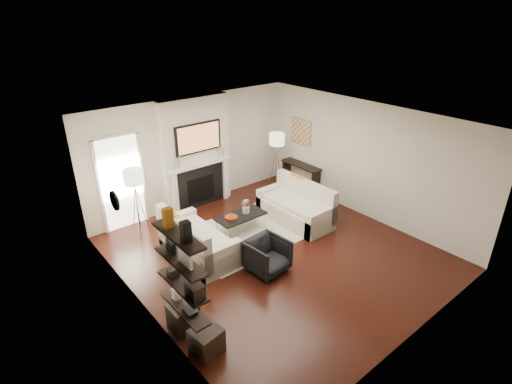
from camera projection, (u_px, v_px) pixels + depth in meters
room_envelope at (276, 193)px, 7.56m from camera, size 6.00×6.00×6.00m
chimney_breast at (196, 153)px, 9.56m from camera, size 1.80×0.25×2.70m
fireplace_surround at (201, 187)px, 9.82m from camera, size 1.30×0.02×1.04m
firebox at (201, 189)px, 9.85m from camera, size 0.75×0.02×0.65m
mantel_pilaster_l at (175, 194)px, 9.38m from camera, size 0.12×0.08×1.10m
mantel_pilaster_r at (225, 179)px, 10.20m from camera, size 0.12×0.08×1.10m
mantel_shelf at (200, 164)px, 9.53m from camera, size 1.70×0.18×0.07m
tv_body at (198, 138)px, 9.27m from camera, size 1.20×0.06×0.70m
tv_screen at (199, 138)px, 9.25m from camera, size 1.10×0.00×0.62m
candlestick_l_tall at (179, 162)px, 9.14m from camera, size 0.04×0.04×0.30m
candlestick_l_short at (174, 165)px, 9.08m from camera, size 0.04×0.04×0.24m
candlestick_r_tall at (219, 152)px, 9.78m from camera, size 0.04×0.04×0.30m
candlestick_r_short at (223, 152)px, 9.87m from camera, size 0.04×0.04×0.24m
hallway_panel at (121, 183)px, 8.70m from camera, size 0.90×0.02×2.10m
door_trim_l at (100, 189)px, 8.41m from camera, size 0.06×0.06×2.16m
door_trim_r at (142, 178)px, 8.96m from camera, size 0.06×0.06×2.16m
door_trim_top at (114, 136)px, 8.23m from camera, size 1.02×0.06×0.06m
rug at (243, 234)px, 8.79m from camera, size 2.60×2.00×0.01m
loveseat_left_base at (199, 246)px, 7.97m from camera, size 0.85×1.80×0.42m
loveseat_left_back at (183, 238)px, 7.65m from camera, size 0.18×1.80×0.80m
loveseat_left_arm_n at (222, 260)px, 7.37m from camera, size 0.85×0.18×0.60m
loveseat_left_arm_s at (178, 226)px, 8.50m from camera, size 0.85×0.18×0.60m
loveseat_left_cushion at (200, 234)px, 7.89m from camera, size 0.63×1.44×0.10m
pillow_left_orange at (174, 223)px, 7.77m from camera, size 0.10×0.42×0.42m
pillow_left_charcoal at (190, 236)px, 7.36m from camera, size 0.10×0.40×0.40m
loveseat_right_base at (295, 213)px, 9.26m from camera, size 0.85×1.80×0.42m
loveseat_right_back at (305, 196)px, 9.31m from camera, size 0.18×1.80×0.80m
loveseat_right_arm_n at (321, 222)px, 8.65m from camera, size 0.85×0.18×0.60m
loveseat_right_arm_s at (272, 197)px, 9.78m from camera, size 0.85×0.18×0.60m
loveseat_right_cushion at (294, 203)px, 9.12m from camera, size 0.63×1.44×0.10m
pillow_right_orange at (297, 184)px, 9.44m from camera, size 0.10×0.42×0.42m
pillow_right_charcoal at (315, 193)px, 9.02m from camera, size 0.10×0.40×0.40m
coffee_table at (241, 216)px, 8.72m from camera, size 1.10×0.55×0.04m
coffee_leg_nw at (228, 236)px, 8.36m from camera, size 0.02×0.02×0.38m
coffee_leg_ne at (264, 221)px, 8.94m from camera, size 0.02×0.02×0.38m
coffee_leg_sw at (216, 228)px, 8.67m from camera, size 0.02×0.02×0.38m
coffee_leg_se at (252, 214)px, 9.25m from camera, size 0.02×0.02×0.38m
hurricane_glass at (246, 207)px, 8.73m from camera, size 0.18×0.18×0.31m
hurricane_candle at (246, 210)px, 8.76m from camera, size 0.10×0.10×0.15m
copper_bowl at (231, 217)px, 8.55m from camera, size 0.28×0.28×0.05m
armchair at (267, 254)px, 7.45m from camera, size 0.74×0.70×0.71m
lamp_left_post at (139, 214)px, 8.37m from camera, size 0.02×0.02×1.20m
lamp_left_shade at (133, 177)px, 8.01m from camera, size 0.40×0.40×0.30m
lamp_left_leg_a at (143, 212)px, 8.44m from camera, size 0.25×0.02×1.23m
lamp_left_leg_b at (134, 213)px, 8.41m from camera, size 0.14×0.22×1.23m
lamp_left_leg_c at (138, 216)px, 8.28m from camera, size 0.14×0.22×1.23m
lamp_right_post at (276, 170)px, 10.62m from camera, size 0.02×0.02×1.20m
lamp_right_shade at (277, 139)px, 10.26m from camera, size 0.40×0.40×0.30m
lamp_right_leg_a at (279, 169)px, 10.68m from camera, size 0.25×0.02×1.23m
lamp_right_leg_b at (272, 169)px, 10.66m from camera, size 0.14×0.22×1.23m
lamp_right_leg_c at (277, 171)px, 10.52m from camera, size 0.14×0.22×1.23m
console_top at (301, 165)px, 10.58m from camera, size 0.35×1.20×0.04m
console_leg_n at (316, 184)px, 10.36m from camera, size 0.30×0.04×0.71m
console_leg_s at (286, 172)px, 11.12m from camera, size 0.30×0.04×0.71m
wall_art at (301, 132)px, 10.47m from camera, size 0.03×0.70×0.70m
shelf_bottom at (185, 308)px, 5.63m from camera, size 0.25×1.00×0.03m
shelf_lower at (183, 285)px, 5.46m from camera, size 0.25×1.00×0.04m
shelf_upper at (180, 261)px, 5.29m from camera, size 0.25×1.00×0.04m
shelf_top at (178, 235)px, 5.12m from camera, size 0.25×1.00×0.04m
decor_magfile_a at (186, 232)px, 4.89m from camera, size 0.12×0.10×0.28m
decor_magfile_b at (168, 218)px, 5.21m from camera, size 0.12×0.10×0.28m
decor_frame_a at (185, 258)px, 5.13m from camera, size 0.04×0.30×0.22m
decor_frame_b at (171, 246)px, 5.41m from camera, size 0.04×0.22×0.18m
decor_wine_rack at (195, 291)px, 5.18m from camera, size 0.18×0.25×0.20m
decor_box_small at (173, 272)px, 5.60m from camera, size 0.15×0.12×0.12m
decor_books at (190, 311)px, 5.51m from camera, size 0.14×0.20×0.05m
decor_box_tall at (176, 294)px, 5.74m from camera, size 0.10×0.10×0.18m
clock_rim at (114, 201)px, 6.47m from camera, size 0.04×0.34×0.34m
clock_face at (116, 200)px, 6.48m from camera, size 0.01×0.29×0.29m
ottoman_near at (183, 316)px, 6.20m from camera, size 0.40×0.40×0.40m
ottoman_far at (206, 341)px, 5.73m from camera, size 0.45×0.45×0.40m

